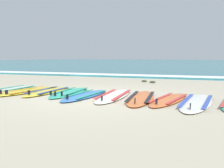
{
  "coord_description": "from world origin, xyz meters",
  "views": [
    {
      "loc": [
        2.66,
        -5.92,
        1.06
      ],
      "look_at": [
        0.22,
        0.96,
        0.25
      ],
      "focal_mm": 40.52,
      "sensor_mm": 36.0,
      "label": 1
    }
  ],
  "objects": [
    {
      "name": "sea",
      "position": [
        0.0,
        35.87,
        0.05
      ],
      "size": [
        80.0,
        60.0,
        0.1
      ],
      "primitive_type": "cube",
      "color": "teal",
      "rests_on": "ground"
    },
    {
      "name": "surfboard_7",
      "position": [
        1.97,
        0.09,
        0.04
      ],
      "size": [
        0.96,
        2.25,
        0.18
      ],
      "color": "orange",
      "rests_on": "ground"
    },
    {
      "name": "seaweed_clump_near_shoreline",
      "position": [
        0.46,
        4.23,
        0.04
      ],
      "size": [
        0.23,
        0.18,
        0.08
      ],
      "primitive_type": "ellipsoid",
      "color": "#2D381E",
      "rests_on": "ground"
    },
    {
      "name": "ground_plane",
      "position": [
        0.0,
        0.0,
        0.0
      ],
      "size": [
        80.0,
        80.0,
        0.0
      ],
      "primitive_type": "plane",
      "color": "#B7AD93"
    },
    {
      "name": "surfboard_5",
      "position": [
        0.53,
        0.23,
        0.04
      ],
      "size": [
        0.76,
        2.53,
        0.18
      ],
      "color": "silver",
      "rests_on": "ground"
    },
    {
      "name": "surfboard_2",
      "position": [
        -1.54,
        0.34,
        0.04
      ],
      "size": [
        0.6,
        2.3,
        0.18
      ],
      "color": "yellow",
      "rests_on": "ground"
    },
    {
      "name": "surfboard_0",
      "position": [
        -2.81,
        0.21,
        0.04
      ],
      "size": [
        0.64,
        2.49,
        0.18
      ],
      "color": "silver",
      "rests_on": "ground"
    },
    {
      "name": "surfboard_6",
      "position": [
        1.28,
        0.11,
        0.04
      ],
      "size": [
        0.83,
        2.46,
        0.18
      ],
      "color": "orange",
      "rests_on": "ground"
    },
    {
      "name": "surfboard_3",
      "position": [
        -0.83,
        0.36,
        0.04
      ],
      "size": [
        0.72,
        2.28,
        0.18
      ],
      "color": "#2DB793",
      "rests_on": "ground"
    },
    {
      "name": "surfboard_1",
      "position": [
        -2.13,
        0.22,
        0.04
      ],
      "size": [
        1.04,
        2.54,
        0.18
      ],
      "color": "yellow",
      "rests_on": "ground"
    },
    {
      "name": "surfboard_8",
      "position": [
        2.59,
        -0.06,
        0.04
      ],
      "size": [
        0.88,
        2.58,
        0.18
      ],
      "color": "silver",
      "rests_on": "ground"
    },
    {
      "name": "wave_foam_strip",
      "position": [
        0.0,
        6.44,
        0.06
      ],
      "size": [
        80.0,
        1.13,
        0.11
      ],
      "primitive_type": "cube",
      "color": "white",
      "rests_on": "ground"
    },
    {
      "name": "seaweed_clump_mid_sand",
      "position": [
        0.86,
        3.95,
        0.04
      ],
      "size": [
        0.24,
        0.2,
        0.09
      ],
      "primitive_type": "ellipsoid",
      "color": "#2D381E",
      "rests_on": "ground"
    },
    {
      "name": "surfboard_4",
      "position": [
        -0.19,
        0.03,
        0.04
      ],
      "size": [
        0.69,
        2.26,
        0.18
      ],
      "color": "#3875CC",
      "rests_on": "ground"
    }
  ]
}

